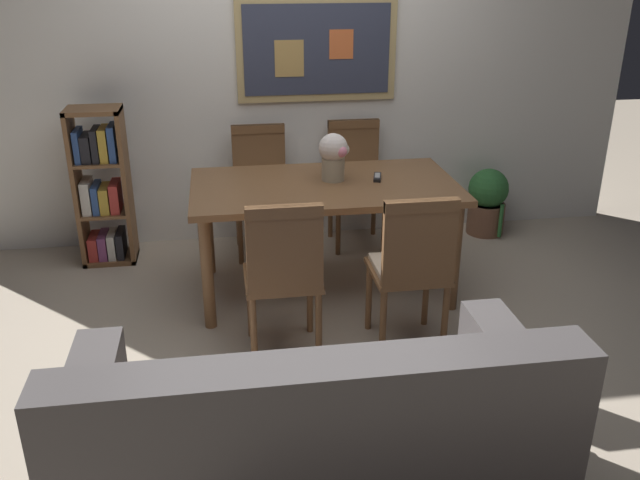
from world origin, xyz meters
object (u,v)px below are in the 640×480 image
Objects in this scene: flower_vase at (334,154)px; dining_chair_near_right at (413,261)px; dining_chair_far_left at (260,179)px; dining_table at (324,197)px; bookshelf at (102,189)px; tv_remote at (377,177)px; potted_ivy at (487,201)px; dining_chair_near_left at (283,268)px; leather_couch at (312,444)px; dining_chair_far_right at (355,173)px.

dining_chair_near_right is at bearing -71.97° from flower_vase.
dining_table is at bearing -64.62° from dining_chair_far_left.
bookshelf is at bearing 140.35° from dining_chair_near_right.
dining_chair_far_left is at bearing 135.10° from tv_remote.
bookshelf is at bearing -177.93° from dining_chair_far_left.
tv_remote is at bearing 90.12° from dining_chair_near_right.
tv_remote reaches higher than dining_table.
dining_chair_near_right reaches higher than potted_ivy.
bookshelf reaches higher than dining_table.
dining_table is at bearing -172.47° from tv_remote.
dining_table is 1.79× the size of dining_chair_near_right.
dining_chair_near_right is 1.00× the size of dining_chair_far_left.
flower_vase reaches higher than dining_chair_near_left.
leather_couch reaches higher than potted_ivy.
tv_remote is (0.28, -0.02, -0.15)m from flower_vase.
dining_chair_far_right is at bearing 4.05° from dining_chair_far_left.
dining_chair_near_right is at bearing -39.65° from bookshelf.
bookshelf reaches higher than dining_chair_near_right.
dining_chair_far_right is 3.09× the size of flower_vase.
flower_vase reaches higher than tv_remote.
potted_ivy is at bearing 34.46° from tv_remote.
flower_vase reaches higher than potted_ivy.
flower_vase is (-0.29, -0.72, 0.35)m from dining_chair_far_right.
flower_vase is at bearing 44.21° from dining_table.
flower_vase is 0.32m from tv_remote.
dining_chair_near_left is 1.70m from dining_chair_far_right.
tv_remote is at bearing -145.54° from potted_ivy.
dining_chair_near_left and dining_chair_far_right have the same top height.
potted_ivy is at bearing 1.58° from bookshelf.
dining_chair_far_right is (0.01, 1.57, 0.00)m from dining_chair_near_right.
dining_chair_far_left is 3.09× the size of flower_vase.
dining_chair_near_left is (-0.34, -0.77, -0.10)m from dining_table.
dining_chair_far_left reaches higher than dining_table.
dining_chair_near_left is 1.83m from bookshelf.
flower_vase is (0.41, 1.93, 0.58)m from leather_couch.
bookshelf is at bearing 157.38° from flower_vase.
dining_chair_near_right is (0.68, -0.02, 0.00)m from dining_chair_near_left.
flower_vase is (0.42, -0.67, 0.35)m from dining_chair_far_left.
dining_chair_far_right reaches higher than potted_ivy.
bookshelf reaches higher than flower_vase.
leather_couch is (-0.34, -1.86, -0.33)m from dining_table.
dining_chair_far_left is 1.67× the size of potted_ivy.
leather_couch is 1.65× the size of bookshelf.
dining_table is at bearing -114.43° from dining_chair_far_right.
dining_chair_far_left is at bearing 90.50° from dining_chair_near_left.
leather_couch is at bearing -101.99° from flower_vase.
bookshelf is at bearing 113.30° from leather_couch.
dining_chair_near_right is at bearing -89.88° from tv_remote.
dining_chair_near_right is 1.90m from potted_ivy.
potted_ivy is at bearing -0.62° from dining_chair_far_right.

